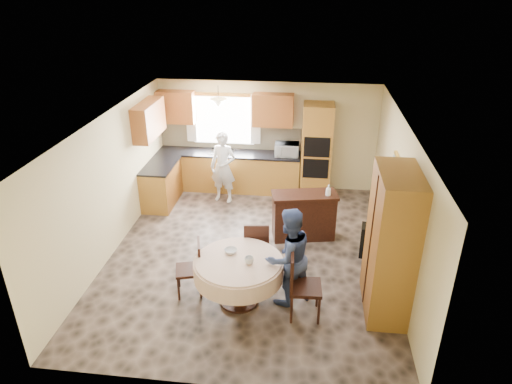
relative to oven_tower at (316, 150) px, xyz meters
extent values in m
cube|color=brown|center=(-1.15, -2.69, -1.06)|extent=(5.00, 6.00, 0.01)
cube|color=white|center=(-1.15, -2.69, 1.44)|extent=(5.00, 6.00, 0.01)
cube|color=#D2C186|center=(-1.15, 0.31, 0.19)|extent=(5.00, 0.02, 2.50)
cube|color=#D2C186|center=(-1.15, -5.69, 0.19)|extent=(5.00, 0.02, 2.50)
cube|color=#D2C186|center=(-3.65, -2.69, 0.19)|extent=(0.02, 6.00, 2.50)
cube|color=#D2C186|center=(1.35, -2.69, 0.19)|extent=(0.02, 6.00, 2.50)
cube|color=white|center=(-2.15, 0.29, 0.54)|extent=(1.40, 0.03, 1.10)
cube|color=white|center=(-2.90, 0.24, 0.59)|extent=(0.22, 0.02, 1.15)
cube|color=white|center=(-1.40, 0.24, 0.59)|extent=(0.22, 0.02, 1.15)
cube|color=gold|center=(-2.00, 0.01, -0.62)|extent=(3.30, 0.60, 0.88)
cube|color=black|center=(-2.00, 0.01, -0.16)|extent=(3.30, 0.64, 0.04)
cube|color=gold|center=(-3.35, -0.89, -0.62)|extent=(0.60, 1.20, 0.88)
cube|color=black|center=(-3.35, -0.89, -0.16)|extent=(0.64, 1.20, 0.04)
cube|color=#C0B087|center=(-2.00, 0.30, 0.12)|extent=(3.30, 0.02, 0.55)
cube|color=#AF5D2B|center=(-3.20, 0.15, 0.85)|extent=(0.85, 0.33, 0.72)
cube|color=#AF5D2B|center=(-1.00, 0.15, 0.85)|extent=(0.90, 0.33, 0.72)
cube|color=#AF5D2B|center=(-3.48, -0.89, 0.85)|extent=(0.33, 1.20, 0.72)
cube|color=gold|center=(0.00, 0.00, 0.00)|extent=(0.66, 0.62, 2.12)
cube|color=black|center=(0.00, -0.31, 0.19)|extent=(0.56, 0.01, 0.45)
cube|color=black|center=(0.00, -0.31, -0.31)|extent=(0.56, 0.01, 0.45)
cone|color=beige|center=(-2.15, -0.19, 1.06)|extent=(0.36, 0.36, 0.18)
cube|color=#33170E|center=(-0.21, -1.98, -0.63)|extent=(1.29, 0.74, 0.87)
cube|color=black|center=(1.05, -2.49, -0.76)|extent=(0.47, 0.36, 0.60)
cube|color=gold|center=(1.07, -3.90, 0.06)|extent=(0.59, 1.17, 2.24)
cylinder|color=#33170E|center=(-1.14, -4.05, -0.71)|extent=(0.20, 0.20, 0.71)
cylinder|color=#33170E|center=(-1.14, -4.05, -1.04)|extent=(0.60, 0.60, 0.04)
cylinder|color=beige|center=(-1.14, -4.05, -0.31)|extent=(1.30, 1.30, 0.05)
cylinder|color=beige|center=(-1.14, -4.05, -0.45)|extent=(1.36, 1.36, 0.28)
cube|color=#33170E|center=(-1.96, -3.92, -0.63)|extent=(0.49, 0.49, 0.05)
cube|color=#33170E|center=(-1.78, -3.87, -0.37)|extent=(0.14, 0.38, 0.48)
cylinder|color=#33170E|center=(-2.13, -4.09, -0.86)|extent=(0.03, 0.03, 0.41)
cylinder|color=#33170E|center=(-1.79, -4.09, -0.86)|extent=(0.03, 0.03, 0.41)
cylinder|color=#33170E|center=(-2.13, -3.75, -0.86)|extent=(0.03, 0.03, 0.41)
cylinder|color=#33170E|center=(-1.79, -3.75, -0.86)|extent=(0.03, 0.03, 0.41)
cube|color=#33170E|center=(-0.97, -3.18, -0.60)|extent=(0.47, 0.47, 0.05)
cube|color=#33170E|center=(-0.95, -3.37, -0.32)|extent=(0.41, 0.08, 0.51)
cylinder|color=#33170E|center=(-1.15, -3.36, -0.84)|extent=(0.04, 0.04, 0.44)
cylinder|color=#33170E|center=(-0.78, -3.36, -0.84)|extent=(0.04, 0.04, 0.44)
cylinder|color=#33170E|center=(-1.15, -2.99, -0.84)|extent=(0.04, 0.04, 0.44)
cylinder|color=#33170E|center=(-0.78, -2.99, -0.84)|extent=(0.04, 0.04, 0.44)
cube|color=#33170E|center=(-0.12, -4.23, -0.56)|extent=(0.49, 0.49, 0.06)
cube|color=#33170E|center=(-0.33, -4.24, -0.27)|extent=(0.07, 0.44, 0.55)
cylinder|color=#33170E|center=(-0.32, -4.43, -0.82)|extent=(0.04, 0.04, 0.47)
cylinder|color=#33170E|center=(0.07, -4.43, -0.82)|extent=(0.04, 0.04, 0.47)
cylinder|color=#33170E|center=(-0.32, -4.03, -0.82)|extent=(0.04, 0.04, 0.47)
cylinder|color=#33170E|center=(0.07, -4.03, -0.82)|extent=(0.04, 0.04, 0.47)
cube|color=#ECB945|center=(1.32, -2.27, 0.58)|extent=(0.05, 0.55, 0.45)
cube|color=silver|center=(1.29, -2.27, 0.58)|extent=(0.01, 0.45, 0.36)
imported|color=silver|center=(-0.66, -0.04, 0.01)|extent=(0.55, 0.38, 0.29)
imported|color=silver|center=(-2.02, -0.59, -0.26)|extent=(0.65, 0.49, 1.59)
imported|color=#364676|center=(-0.40, -3.92, -0.26)|extent=(0.98, 0.95, 1.59)
imported|color=#B2B2B2|center=(-0.52, -1.98, -0.17)|extent=(0.22, 0.22, 0.05)
imported|color=silver|center=(0.22, -1.98, -0.06)|extent=(0.13, 0.13, 0.27)
imported|color=#B2B2B2|center=(-0.97, -4.12, -0.23)|extent=(0.15, 0.15, 0.11)
imported|color=#B2B2B2|center=(-1.28, -3.87, -0.26)|extent=(0.25, 0.25, 0.06)
camera|label=1|loc=(-0.20, -9.67, 3.59)|focal=32.00mm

